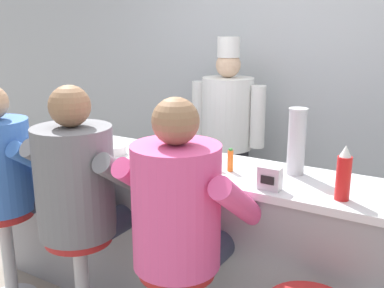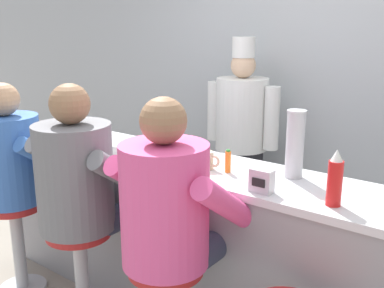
% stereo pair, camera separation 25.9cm
% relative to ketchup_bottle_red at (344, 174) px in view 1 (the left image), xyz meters
% --- Properties ---
extents(wall_back, '(10.00, 0.06, 2.70)m').
position_rel_ketchup_bottle_red_xyz_m(wall_back, '(-0.83, 1.66, 0.23)').
color(wall_back, '#B2B7BC').
rests_on(wall_back, ground_plane).
extents(diner_counter, '(3.13, 0.55, 0.99)m').
position_rel_ketchup_bottle_red_xyz_m(diner_counter, '(-0.83, 0.14, -0.62)').
color(diner_counter, gray).
rests_on(diner_counter, ground_plane).
extents(ketchup_bottle_red, '(0.07, 0.07, 0.26)m').
position_rel_ketchup_bottle_red_xyz_m(ketchup_bottle_red, '(0.00, 0.00, 0.00)').
color(ketchup_bottle_red, red).
rests_on(ketchup_bottle_red, diner_counter).
extents(hot_sauce_bottle_orange, '(0.03, 0.03, 0.13)m').
position_rel_ketchup_bottle_red_xyz_m(hot_sauce_bottle_orange, '(-0.63, 0.11, -0.06)').
color(hot_sauce_bottle_orange, orange).
rests_on(hot_sauce_bottle_orange, diner_counter).
extents(breakfast_plate, '(0.23, 0.23, 0.05)m').
position_rel_ketchup_bottle_red_xyz_m(breakfast_plate, '(-1.76, 0.16, -0.11)').
color(breakfast_plate, white).
rests_on(breakfast_plate, diner_counter).
extents(cereal_bowl, '(0.16, 0.16, 0.05)m').
position_rel_ketchup_bottle_red_xyz_m(cereal_bowl, '(-1.41, 0.04, -0.10)').
color(cereal_bowl, white).
rests_on(cereal_bowl, diner_counter).
extents(coffee_mug_tan, '(0.14, 0.09, 0.10)m').
position_rel_ketchup_bottle_red_xyz_m(coffee_mug_tan, '(-0.76, 0.09, -0.07)').
color(coffee_mug_tan, beige).
rests_on(coffee_mug_tan, diner_counter).
extents(coffee_mug_white, '(0.14, 0.09, 0.09)m').
position_rel_ketchup_bottle_red_xyz_m(coffee_mug_white, '(-2.28, -0.01, -0.08)').
color(coffee_mug_white, white).
rests_on(coffee_mug_white, diner_counter).
extents(cup_stack_steel, '(0.10, 0.10, 0.36)m').
position_rel_ketchup_bottle_red_xyz_m(cup_stack_steel, '(-0.31, 0.25, 0.06)').
color(cup_stack_steel, '#B7BABF').
rests_on(cup_stack_steel, diner_counter).
extents(napkin_dispenser_chrome, '(0.11, 0.07, 0.12)m').
position_rel_ketchup_bottle_red_xyz_m(napkin_dispenser_chrome, '(-0.34, -0.05, -0.06)').
color(napkin_dispenser_chrome, silver).
rests_on(napkin_dispenser_chrome, diner_counter).
extents(diner_seated_blue, '(0.62, 0.61, 1.44)m').
position_rel_ketchup_bottle_red_xyz_m(diner_seated_blue, '(-1.98, -0.35, -0.23)').
color(diner_seated_blue, '#B2B5BA').
rests_on(diner_seated_blue, ground_plane).
extents(diner_seated_grey, '(0.65, 0.64, 1.48)m').
position_rel_ketchup_bottle_red_xyz_m(diner_seated_grey, '(-1.32, -0.35, -0.21)').
color(diner_seated_grey, '#B2B5BA').
rests_on(diner_seated_grey, ground_plane).
extents(diner_seated_pink, '(0.64, 0.63, 1.47)m').
position_rel_ketchup_bottle_red_xyz_m(diner_seated_pink, '(-0.67, -0.35, -0.21)').
color(diner_seated_pink, '#B2B5BA').
rests_on(diner_seated_pink, ground_plane).
extents(cook_in_whites_near, '(0.66, 0.42, 1.69)m').
position_rel_ketchup_bottle_red_xyz_m(cook_in_whites_near, '(-1.22, 1.25, -0.19)').
color(cook_in_whites_near, '#232328').
rests_on(cook_in_whites_near, ground_plane).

